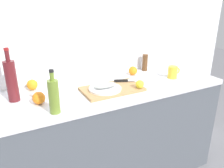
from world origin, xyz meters
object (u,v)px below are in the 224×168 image
(coffee_mug_0, at_px, (173,72))
(white_plate, at_px, (105,89))
(olive_oil_bottle, at_px, (54,96))
(fish_fillet, at_px, (105,85))
(lemon_0, at_px, (140,84))
(orange_0, at_px, (133,71))
(chef_knife, at_px, (127,81))
(cutting_board, at_px, (112,89))
(pepper_mill, at_px, (145,63))
(wine_bottle, at_px, (11,80))

(coffee_mug_0, bearing_deg, white_plate, -178.43)
(white_plate, relative_size, olive_oil_bottle, 0.88)
(fish_fillet, bearing_deg, lemon_0, -20.44)
(lemon_0, distance_m, coffee_mug_0, 0.43)
(fish_fillet, height_order, olive_oil_bottle, olive_oil_bottle)
(lemon_0, xyz_separation_m, orange_0, (0.16, 0.34, -0.01))
(white_plate, height_order, lemon_0, lemon_0)
(olive_oil_bottle, relative_size, orange_0, 3.49)
(coffee_mug_0, bearing_deg, fish_fillet, -178.43)
(fish_fillet, xyz_separation_m, chef_knife, (0.24, 0.07, -0.02))
(cutting_board, xyz_separation_m, white_plate, (-0.06, -0.01, 0.02))
(coffee_mug_0, height_order, pepper_mill, pepper_mill)
(lemon_0, xyz_separation_m, olive_oil_bottle, (-0.65, -0.06, 0.06))
(fish_fillet, bearing_deg, cutting_board, 9.62)
(cutting_board, bearing_deg, lemon_0, -29.23)
(cutting_board, distance_m, fish_fillet, 0.08)
(white_plate, xyz_separation_m, fish_fillet, (0.00, 0.00, 0.03))
(white_plate, distance_m, wine_bottle, 0.64)
(chef_knife, bearing_deg, coffee_mug_0, 14.62)
(cutting_board, relative_size, coffee_mug_0, 3.75)
(fish_fillet, xyz_separation_m, pepper_mill, (0.58, 0.31, 0.03))
(white_plate, bearing_deg, coffee_mug_0, 1.57)
(cutting_board, xyz_separation_m, lemon_0, (0.18, -0.10, 0.04))
(lemon_0, height_order, wine_bottle, wine_bottle)
(white_plate, bearing_deg, wine_bottle, 166.12)
(chef_knife, relative_size, lemon_0, 4.45)
(lemon_0, xyz_separation_m, wine_bottle, (-0.86, 0.24, 0.10))
(white_plate, bearing_deg, lemon_0, -20.44)
(coffee_mug_0, bearing_deg, pepper_mill, 106.60)
(chef_knife, height_order, coffee_mug_0, coffee_mug_0)
(chef_knife, relative_size, orange_0, 3.56)
(coffee_mug_0, relative_size, pepper_mill, 0.77)
(orange_0, bearing_deg, lemon_0, -114.62)
(orange_0, bearing_deg, pepper_mill, 19.51)
(cutting_board, distance_m, chef_knife, 0.19)
(lemon_0, bearing_deg, cutting_board, 150.77)
(white_plate, distance_m, orange_0, 0.47)
(fish_fillet, relative_size, pepper_mill, 1.15)
(cutting_board, xyz_separation_m, orange_0, (0.34, 0.24, 0.03))
(cutting_board, relative_size, pepper_mill, 2.87)
(white_plate, height_order, fish_fillet, fish_fillet)
(orange_0, bearing_deg, cutting_board, -144.59)
(olive_oil_bottle, bearing_deg, fish_fillet, 19.99)
(orange_0, bearing_deg, fish_fillet, -147.93)
(lemon_0, bearing_deg, wine_bottle, 164.20)
(wine_bottle, relative_size, pepper_mill, 2.30)
(olive_oil_bottle, relative_size, pepper_mill, 1.74)
(olive_oil_bottle, xyz_separation_m, wine_bottle, (-0.20, 0.30, 0.04))
(chef_knife, bearing_deg, wine_bottle, -163.32)
(olive_oil_bottle, relative_size, coffee_mug_0, 2.27)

